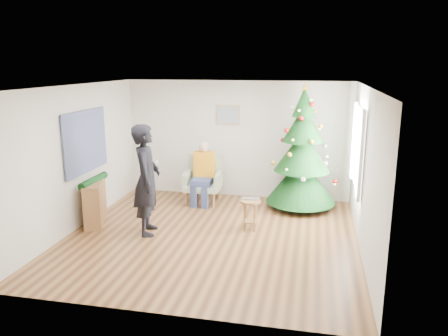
% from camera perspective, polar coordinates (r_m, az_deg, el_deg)
% --- Properties ---
extents(floor, '(5.00, 5.00, 0.00)m').
position_cam_1_polar(floor, '(7.77, -1.65, -8.90)').
color(floor, brown).
rests_on(floor, ground).
extents(ceiling, '(5.00, 5.00, 0.00)m').
position_cam_1_polar(ceiling, '(7.19, -1.79, 10.62)').
color(ceiling, white).
rests_on(ceiling, wall_back).
extents(wall_back, '(5.00, 0.00, 5.00)m').
position_cam_1_polar(wall_back, '(9.77, 1.71, 3.73)').
color(wall_back, silver).
rests_on(wall_back, floor).
extents(wall_front, '(5.00, 0.00, 5.00)m').
position_cam_1_polar(wall_front, '(5.07, -8.36, -5.81)').
color(wall_front, silver).
rests_on(wall_front, floor).
extents(wall_left, '(0.00, 5.00, 5.00)m').
position_cam_1_polar(wall_left, '(8.31, -18.74, 1.25)').
color(wall_left, silver).
rests_on(wall_left, floor).
extents(wall_right, '(0.00, 5.00, 5.00)m').
position_cam_1_polar(wall_right, '(7.22, 17.96, -0.47)').
color(wall_right, silver).
rests_on(wall_right, floor).
extents(window_panel, '(0.04, 1.30, 1.40)m').
position_cam_1_polar(window_panel, '(8.15, 17.16, 2.58)').
color(window_panel, white).
rests_on(window_panel, wall_right).
extents(curtains, '(0.05, 1.75, 1.50)m').
position_cam_1_polar(curtains, '(8.15, 16.95, 2.59)').
color(curtains, white).
rests_on(curtains, wall_right).
extents(christmas_tree, '(1.44, 1.44, 2.60)m').
position_cam_1_polar(christmas_tree, '(9.07, 10.18, 1.93)').
color(christmas_tree, '#3F2816').
rests_on(christmas_tree, floor).
extents(stool, '(0.38, 0.38, 0.57)m').
position_cam_1_polar(stool, '(7.97, 3.42, -6.09)').
color(stool, brown).
rests_on(stool, floor).
extents(laptop, '(0.32, 0.22, 0.02)m').
position_cam_1_polar(laptop, '(7.88, 3.44, -4.11)').
color(laptop, silver).
rests_on(laptop, stool).
extents(armchair, '(0.83, 0.76, 1.02)m').
position_cam_1_polar(armchair, '(9.47, -2.70, -2.33)').
color(armchair, '#9AA887').
rests_on(armchair, floor).
extents(seated_person, '(0.45, 0.64, 1.33)m').
position_cam_1_polar(seated_person, '(9.34, -2.78, -0.59)').
color(seated_person, navy).
rests_on(seated_person, armchair).
extents(standing_man, '(0.63, 0.81, 1.96)m').
position_cam_1_polar(standing_man, '(7.74, -10.06, -1.53)').
color(standing_man, black).
rests_on(standing_man, floor).
extents(game_controller, '(0.07, 0.13, 0.04)m').
position_cam_1_polar(game_controller, '(7.56, -8.77, 0.71)').
color(game_controller, white).
rests_on(game_controller, standing_man).
extents(console, '(0.63, 1.04, 0.80)m').
position_cam_1_polar(console, '(8.66, -16.49, -4.27)').
color(console, brown).
rests_on(console, floor).
extents(garland, '(0.14, 0.90, 0.14)m').
position_cam_1_polar(garland, '(8.54, -16.68, -1.59)').
color(garland, black).
rests_on(garland, console).
extents(tapestry, '(0.03, 1.50, 1.15)m').
position_cam_1_polar(tapestry, '(8.50, -17.62, 3.32)').
color(tapestry, black).
rests_on(tapestry, wall_left).
extents(framed_picture, '(0.52, 0.05, 0.42)m').
position_cam_1_polar(framed_picture, '(9.69, 0.53, 6.94)').
color(framed_picture, tan).
rests_on(framed_picture, wall_back).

